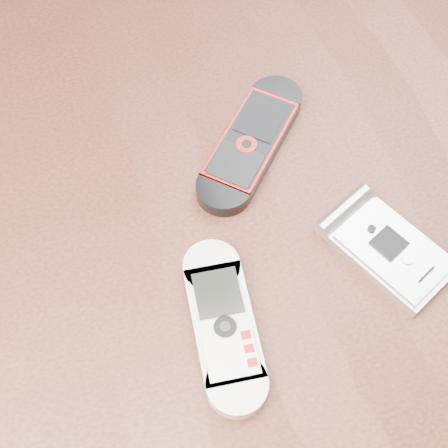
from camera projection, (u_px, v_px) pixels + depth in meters
ground at (221, 425)px, 1.16m from camera, size 4.00×4.00×0.00m
table at (219, 284)px, 0.60m from camera, size 1.20×0.80×0.75m
nokia_white at (224, 324)px, 0.46m from camera, size 0.06×0.14×0.02m
nokia_black_red at (251, 142)px, 0.54m from camera, size 0.14×0.14×0.02m
motorola_razr at (390, 250)px, 0.49m from camera, size 0.10×0.12×0.02m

